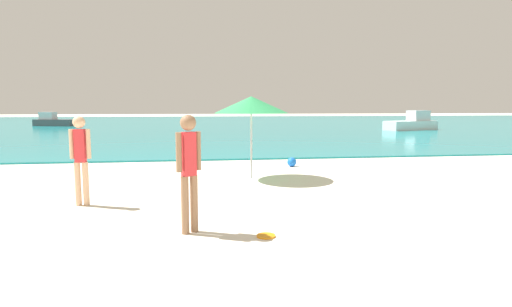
{
  "coord_description": "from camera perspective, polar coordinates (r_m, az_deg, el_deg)",
  "views": [
    {
      "loc": [
        -1.7,
        1.19,
        1.85
      ],
      "look_at": [
        -0.55,
        9.22,
        0.91
      ],
      "focal_mm": 28.79,
      "sensor_mm": 36.0,
      "label": 1
    }
  ],
  "objects": [
    {
      "name": "frisbee",
      "position": [
        5.95,
        1.4,
        -11.37
      ],
      "size": [
        0.27,
        0.27,
        0.03
      ],
      "primitive_type": "cylinder",
      "color": "orange",
      "rests_on": "ground"
    },
    {
      "name": "person_standing",
      "position": [
        5.99,
        -9.31,
        -1.79
      ],
      "size": [
        0.35,
        0.25,
        1.73
      ],
      "rotation": [
        0.0,
        0.0,
        3.68
      ],
      "color": "#936B4C",
      "rests_on": "ground"
    },
    {
      "name": "beach_umbrella",
      "position": [
        10.42,
        -0.66,
        6.77
      ],
      "size": [
        1.89,
        1.89,
        2.09
      ],
      "color": "#B7B7BC",
      "rests_on": "ground"
    },
    {
      "name": "person_distant",
      "position": [
        8.23,
        -23.19,
        -0.21
      ],
      "size": [
        0.38,
        0.22,
        1.67
      ],
      "rotation": [
        0.0,
        0.0,
        6.2
      ],
      "color": "#DDAD84",
      "rests_on": "ground"
    },
    {
      "name": "water",
      "position": [
        43.96,
        -5.94,
        4.18
      ],
      "size": [
        160.0,
        60.0,
        0.06
      ],
      "primitive_type": "cube",
      "color": "teal",
      "rests_on": "ground"
    },
    {
      "name": "boat_far",
      "position": [
        41.83,
        -26.32,
        4.06
      ],
      "size": [
        3.89,
        2.25,
        1.26
      ],
      "rotation": [
        0.0,
        0.0,
        -0.31
      ],
      "color": "#4C4C51",
      "rests_on": "water"
    },
    {
      "name": "beach_ball",
      "position": [
        12.63,
        4.99,
        -1.2
      ],
      "size": [
        0.28,
        0.28,
        0.28
      ],
      "primitive_type": "sphere",
      "color": "blue",
      "rests_on": "ground"
    },
    {
      "name": "boat_near",
      "position": [
        33.31,
        20.88,
        3.95
      ],
      "size": [
        4.53,
        2.67,
        1.47
      ],
      "rotation": [
        0.0,
        0.0,
        3.46
      ],
      "color": "white",
      "rests_on": "water"
    }
  ]
}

